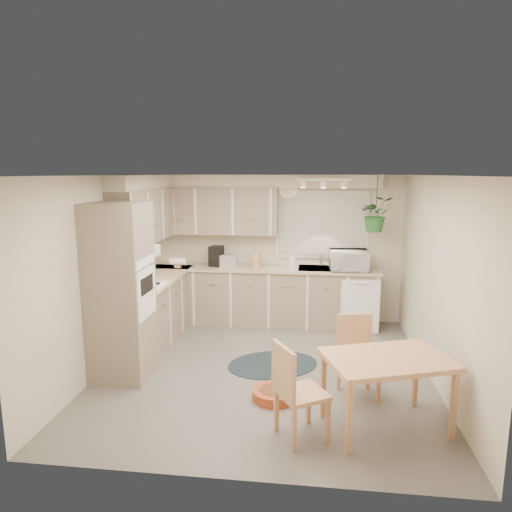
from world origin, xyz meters
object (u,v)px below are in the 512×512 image
chair_back (359,358)px  braided_rug (273,364)px  microwave (349,258)px  chair_left (302,390)px  dining_table (386,393)px  pet_bed (274,394)px

chair_back → braided_rug: (-1.00, 0.71, -0.44)m
microwave → braided_rug: bearing=-128.3°
chair_left → braided_rug: 1.68m
dining_table → chair_back: 0.65m
dining_table → chair_left: (-0.79, -0.25, 0.10)m
pet_bed → braided_rug: bearing=95.7°
dining_table → braided_rug: bearing=132.1°
chair_left → chair_back: size_ratio=1.04×
microwave → dining_table: bearing=-91.1°
chair_back → microwave: size_ratio=1.52×
braided_rug → pet_bed: pet_bed is taller
braided_rug → chair_back: bearing=-35.4°
chair_left → microwave: (0.64, 3.11, 0.68)m
dining_table → microwave: (-0.15, 2.86, 0.78)m
dining_table → pet_bed: 1.22m
chair_left → microwave: size_ratio=1.57×
chair_left → braided_rug: (-0.40, 1.57, -0.45)m
chair_back → braided_rug: chair_back is taller
pet_bed → microwave: size_ratio=0.82×
dining_table → chair_left: chair_left is taller
pet_bed → microwave: 2.83m
chair_back → dining_table: bearing=95.2°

